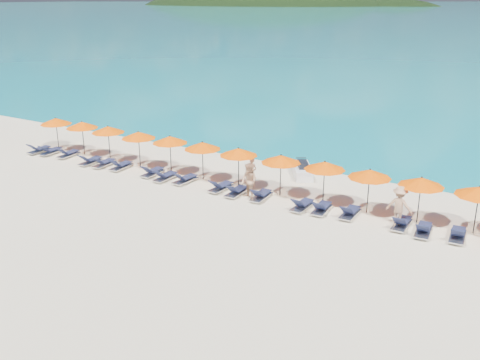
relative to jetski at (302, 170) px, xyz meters
The scene contains 37 objects.
ground 8.53m from the jetski, 96.51° to the right, with size 1400.00×1400.00×0.00m, color beige.
headland_main 612.03m from the jetski, 119.52° to the left, with size 374.00×242.00×126.50m.
headland_small 572.91m from the jetski, 105.31° to the left, with size 162.00×126.00×85.50m.
jetski is the anchor object (origin of this frame).
beachgoer_a 3.56m from the jetski, 117.37° to the right, with size 0.61×0.40×1.68m, color tan.
beachgoer_b 4.93m from the jetski, 99.71° to the right, with size 0.93×0.54×1.91m, color tan.
beachgoer_c 7.97m from the jetski, 31.31° to the right, with size 1.22×0.57×1.88m, color tan.
umbrella_0 17.25m from the jetski, 168.29° to the right, with size 2.10×2.10×2.28m.
umbrella_1 14.91m from the jetski, 166.87° to the right, with size 2.10×2.10×2.28m.
umbrella_2 12.64m from the jetski, 164.24° to the right, with size 2.10×2.10×2.28m.
umbrella_3 10.18m from the jetski, 159.60° to the right, with size 2.10×2.10×2.28m.
umbrella_4 8.02m from the jetski, 154.66° to the right, with size 2.10×2.10×2.28m.
umbrella_5 6.05m from the jetski, 143.32° to the right, with size 2.10×2.10×2.28m.
umbrella_6 4.47m from the jetski, 122.72° to the right, with size 2.10×2.10×2.28m.
umbrella_7 3.88m from the jetski, 84.42° to the right, with size 2.10×2.10×2.28m.
umbrella_8 4.66m from the jetski, 50.97° to the right, with size 2.10×2.10×2.28m.
umbrella_9 6.38m from the jetski, 34.28° to the right, with size 2.10×2.10×2.28m.
umbrella_10 8.39m from the jetski, 24.45° to the right, with size 2.10×2.10×2.28m.
umbrella_11 10.64m from the jetski, 18.65° to the right, with size 2.10×2.10×2.28m.
lounger_0 17.97m from the jetski, 164.81° to the right, with size 0.67×1.72×0.66m.
lounger_1 16.98m from the jetski, 164.35° to the right, with size 0.73×1.74×0.66m.
lounger_2 15.50m from the jetski, 163.58° to the right, with size 0.75×1.74×0.66m.
lounger_3 13.32m from the jetski, 159.02° to the right, with size 0.67×1.72×0.66m.
lounger_4 12.28m from the jetski, 157.66° to the right, with size 0.72×1.73×0.66m.
lounger_5 11.03m from the jetski, 155.72° to the right, with size 0.73×1.74×0.66m.
lounger_6 8.84m from the jetski, 149.42° to the right, with size 0.70×1.73×0.66m.
lounger_7 8.01m from the jetski, 143.58° to the right, with size 0.65×1.71×0.66m.
lounger_8 6.88m from the jetski, 138.83° to the right, with size 0.76×1.75×0.66m.
lounger_9 5.32m from the jetski, 121.08° to the right, with size 0.74×1.74×0.66m.
lounger_10 5.00m from the jetski, 109.12° to the right, with size 0.66×1.71×0.66m.
lounger_11 4.59m from the jetski, 92.85° to the right, with size 0.73×1.74×0.66m.
lounger_12 5.22m from the jetski, 65.00° to the right, with size 0.68×1.72×0.66m.
lounger_13 5.59m from the jetski, 55.28° to the right, with size 0.76×1.75×0.66m.
lounger_14 6.34m from the jetski, 43.93° to the right, with size 0.65×1.71×0.66m.
lounger_15 8.30m from the jetski, 31.99° to the right, with size 0.64×1.71×0.66m.
lounger_16 9.31m from the jetski, 29.86° to the right, with size 0.78×1.75×0.66m.
lounger_17 10.44m from the jetski, 24.85° to the right, with size 0.77×1.75×0.66m.
Camera 1 is at (13.30, -18.97, 10.07)m, focal length 40.00 mm.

